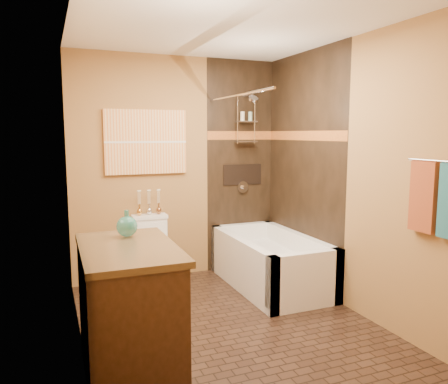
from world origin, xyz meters
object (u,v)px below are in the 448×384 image
toilet (154,251)px  vanity (129,310)px  sunset_painting (146,142)px  bathtub (270,266)px

toilet → vanity: (-0.56, -1.66, 0.07)m
sunset_painting → bathtub: bearing=-31.8°
vanity → bathtub: bearing=35.3°
sunset_painting → bathtub: size_ratio=0.60×
sunset_painting → toilet: 1.20m
sunset_painting → bathtub: sunset_painting is taller
sunset_painting → vanity: size_ratio=0.88×
bathtub → toilet: toilet is taller
bathtub → vanity: 2.11m
toilet → vanity: size_ratio=0.73×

